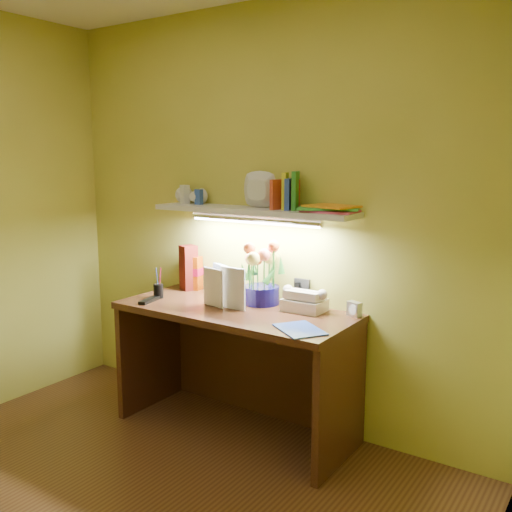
% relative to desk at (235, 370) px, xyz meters
% --- Properties ---
extents(desk, '(1.40, 0.60, 0.75)m').
position_rel_desk_xyz_m(desk, '(0.00, 0.00, 0.00)').
color(desk, '#3A1B10').
rests_on(desk, ground).
extents(flower_bouquet, '(0.28, 0.28, 0.37)m').
position_rel_desk_xyz_m(flower_bouquet, '(0.07, 0.17, 0.56)').
color(flower_bouquet, '#0D093D').
rests_on(flower_bouquet, desk).
extents(telephone, '(0.23, 0.18, 0.14)m').
position_rel_desk_xyz_m(telephone, '(0.36, 0.18, 0.44)').
color(telephone, beige).
rests_on(telephone, desk).
extents(desk_clock, '(0.09, 0.07, 0.08)m').
position_rel_desk_xyz_m(desk_clock, '(0.64, 0.23, 0.42)').
color(desk_clock, silver).
rests_on(desk_clock, desk).
extents(whisky_bottle, '(0.09, 0.09, 0.28)m').
position_rel_desk_xyz_m(whisky_bottle, '(-0.49, 0.24, 0.51)').
color(whisky_bottle, '#A73B04').
rests_on(whisky_bottle, desk).
extents(whisky_box, '(0.12, 0.12, 0.29)m').
position_rel_desk_xyz_m(whisky_box, '(-0.53, 0.22, 0.52)').
color(whisky_box, '#51110C').
rests_on(whisky_box, desk).
extents(pen_cup, '(0.07, 0.07, 0.15)m').
position_rel_desk_xyz_m(pen_cup, '(-0.53, -0.07, 0.45)').
color(pen_cup, black).
rests_on(pen_cup, desk).
extents(art_card, '(0.19, 0.12, 0.20)m').
position_rel_desk_xyz_m(art_card, '(-0.24, 0.19, 0.47)').
color(art_card, silver).
rests_on(art_card, desk).
extents(tv_remote, '(0.08, 0.18, 0.02)m').
position_rel_desk_xyz_m(tv_remote, '(-0.52, -0.16, 0.38)').
color(tv_remote, black).
rests_on(tv_remote, desk).
extents(blue_folder, '(0.32, 0.30, 0.01)m').
position_rel_desk_xyz_m(blue_folder, '(0.52, -0.16, 0.38)').
color(blue_folder, '#2E52B8').
rests_on(blue_folder, desk).
extents(desk_book_a, '(0.17, 0.06, 0.23)m').
position_rel_desk_xyz_m(desk_book_a, '(-0.21, -0.02, 0.49)').
color(desk_book_a, silver).
rests_on(desk_book_a, desk).
extents(desk_book_b, '(0.18, 0.03, 0.24)m').
position_rel_desk_xyz_m(desk_book_b, '(-0.09, -0.01, 0.50)').
color(desk_book_b, silver).
rests_on(desk_book_b, desk).
extents(wall_shelf, '(1.32, 0.34, 0.25)m').
position_rel_desk_xyz_m(wall_shelf, '(0.03, 0.18, 0.96)').
color(wall_shelf, silver).
rests_on(wall_shelf, ground).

